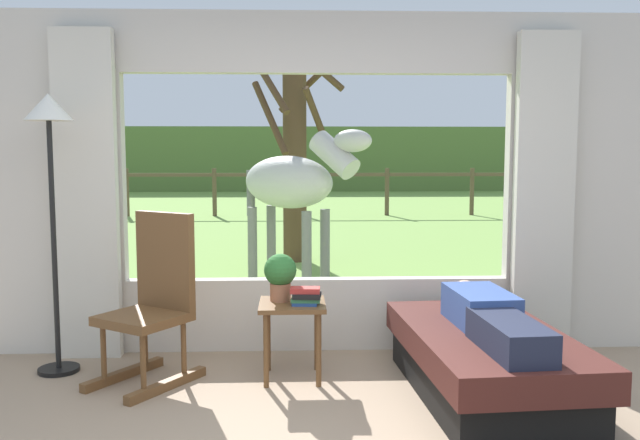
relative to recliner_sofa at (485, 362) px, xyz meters
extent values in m
cube|color=beige|center=(-3.03, 1.07, 1.06)|extent=(1.15, 0.12, 2.55)
cube|color=beige|center=(1.02, 1.07, 1.06)|extent=(1.15, 0.12, 2.55)
cube|color=beige|center=(-1.01, 1.07, 0.06)|extent=(2.90, 0.12, 0.55)
cube|color=beige|center=(-1.01, 1.07, 2.11)|extent=(2.90, 0.12, 0.45)
cube|color=beige|center=(-2.70, 0.93, 0.98)|extent=(0.44, 0.10, 2.40)
cube|color=beige|center=(0.68, 0.93, 0.98)|extent=(0.44, 0.10, 2.40)
cube|color=#759E47|center=(-1.01, 11.97, -0.21)|extent=(36.00, 21.68, 0.02)
cube|color=#597539|center=(-1.01, 21.81, 0.98)|extent=(36.00, 2.00, 2.40)
cube|color=black|center=(0.00, 0.00, -0.10)|extent=(0.94, 1.62, 0.24)
cube|color=#471E19|center=(0.00, 0.00, 0.11)|extent=(1.02, 1.76, 0.18)
cube|color=#334C8C|center=(0.00, 0.15, 0.31)|extent=(0.38, 0.62, 0.22)
cube|color=#1E2338|center=(0.00, -0.45, 0.29)|extent=(0.33, 0.70, 0.18)
sphere|color=tan|center=(0.00, 0.54, 0.31)|extent=(0.20, 0.20, 0.20)
cube|color=brown|center=(-2.18, 0.30, 0.22)|extent=(0.67, 0.67, 0.06)
cube|color=brown|center=(-2.06, 0.48, 0.56)|extent=(0.43, 0.32, 0.68)
cube|color=brown|center=(-2.34, 0.42, -0.19)|extent=(0.43, 0.60, 0.06)
cube|color=brown|center=(-2.01, 0.19, -0.19)|extent=(0.43, 0.60, 0.06)
cylinder|color=brown|center=(-2.43, 0.26, 0.02)|extent=(0.04, 0.04, 0.38)
cylinder|color=brown|center=(-2.13, 0.05, 0.02)|extent=(0.04, 0.04, 0.38)
cylinder|color=brown|center=(-2.22, 0.55, 0.02)|extent=(0.04, 0.04, 0.38)
cylinder|color=brown|center=(-1.93, 0.35, 0.02)|extent=(0.04, 0.04, 0.38)
cube|color=brown|center=(-1.20, 0.38, 0.29)|extent=(0.44, 0.44, 0.03)
cylinder|color=brown|center=(-1.37, 0.21, 0.03)|extent=(0.04, 0.04, 0.49)
cylinder|color=brown|center=(-1.03, 0.21, 0.03)|extent=(0.04, 0.04, 0.49)
cylinder|color=brown|center=(-1.37, 0.55, 0.03)|extent=(0.04, 0.04, 0.49)
cylinder|color=brown|center=(-1.03, 0.55, 0.03)|extent=(0.04, 0.04, 0.49)
cylinder|color=#9E6042|center=(-1.28, 0.44, 0.36)|extent=(0.14, 0.14, 0.12)
sphere|color=#2D6B2D|center=(-1.28, 0.44, 0.51)|extent=(0.22, 0.22, 0.22)
cube|color=#23478C|center=(-1.12, 0.31, 0.31)|extent=(0.17, 0.14, 0.02)
cube|color=#337247|center=(-1.11, 0.31, 0.34)|extent=(0.20, 0.15, 0.02)
cube|color=black|center=(-1.11, 0.31, 0.36)|extent=(0.20, 0.17, 0.03)
cube|color=#B22D28|center=(-1.12, 0.31, 0.40)|extent=(0.20, 0.12, 0.03)
cylinder|color=black|center=(-2.83, 0.58, -0.20)|extent=(0.28, 0.28, 0.03)
cylinder|color=black|center=(-2.83, 0.58, 0.65)|extent=(0.04, 0.04, 1.73)
cone|color=white|center=(-2.83, 0.58, 1.60)|extent=(0.32, 0.32, 0.18)
ellipsoid|color=#B2B2AD|center=(-1.26, 3.68, 0.95)|extent=(1.30, 1.24, 0.60)
cylinder|color=#B2B2AD|center=(-0.75, 3.23, 1.26)|extent=(0.62, 0.59, 0.53)
ellipsoid|color=#B2B2AD|center=(-0.57, 3.07, 1.41)|extent=(0.49, 0.47, 0.24)
cube|color=slate|center=(-0.81, 3.28, 1.29)|extent=(0.37, 0.35, 0.32)
cylinder|color=slate|center=(-1.70, 4.08, 0.80)|extent=(0.14, 0.14, 0.55)
cylinder|color=slate|center=(-0.84, 3.52, 0.23)|extent=(0.11, 0.11, 0.85)
cylinder|color=slate|center=(-1.05, 3.28, 0.23)|extent=(0.11, 0.11, 0.85)
cylinder|color=slate|center=(-1.46, 4.08, 0.23)|extent=(0.11, 0.11, 0.85)
cylinder|color=slate|center=(-1.68, 3.84, 0.23)|extent=(0.11, 0.11, 0.85)
cylinder|color=#4C3823|center=(-1.17, 5.13, 1.08)|extent=(0.32, 0.32, 2.56)
cylinder|color=#47331E|center=(-1.00, 4.74, 2.48)|extent=(1.00, 0.50, 0.79)
cylinder|color=#47331E|center=(-0.85, 4.92, 1.66)|extent=(0.48, 0.66, 0.93)
cylinder|color=#47331E|center=(-1.54, 4.86, 2.25)|extent=(0.65, 0.84, 1.00)
cylinder|color=#47331E|center=(-1.49, 4.89, 1.74)|extent=(0.52, 0.65, 0.99)
cylinder|color=#47331E|center=(-1.04, 5.43, 2.16)|extent=(0.73, 0.39, 0.66)
cylinder|color=brown|center=(-7.01, 11.58, 0.35)|extent=(0.10, 0.10, 1.10)
cylinder|color=brown|center=(-5.01, 11.58, 0.35)|extent=(0.10, 0.10, 1.10)
cylinder|color=brown|center=(-3.01, 11.58, 0.35)|extent=(0.10, 0.10, 1.10)
cylinder|color=brown|center=(-1.01, 11.58, 0.35)|extent=(0.10, 0.10, 1.10)
cylinder|color=brown|center=(0.99, 11.58, 0.35)|extent=(0.10, 0.10, 1.10)
cylinder|color=brown|center=(2.99, 11.58, 0.35)|extent=(0.10, 0.10, 1.10)
cylinder|color=brown|center=(4.99, 11.58, 0.35)|extent=(0.10, 0.10, 1.10)
cylinder|color=brown|center=(6.99, 11.58, 0.35)|extent=(0.10, 0.10, 1.10)
cube|color=brown|center=(-1.01, 11.58, 0.75)|extent=(16.00, 0.06, 0.08)
camera|label=1|loc=(-1.19, -4.05, 1.31)|focal=37.93mm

